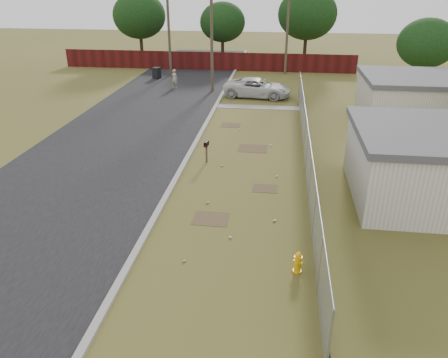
# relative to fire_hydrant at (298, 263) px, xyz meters

# --- Properties ---
(ground) EXTENTS (120.00, 120.00, 0.00)m
(ground) POSITION_rel_fire_hydrant_xyz_m (-2.51, 8.00, -0.36)
(ground) COLOR brown
(ground) RESTS_ON ground
(street) EXTENTS (15.10, 60.00, 0.12)m
(street) POSITION_rel_fire_hydrant_xyz_m (-9.27, 16.05, -0.34)
(street) COLOR black
(street) RESTS_ON ground
(chainlink_fence) EXTENTS (0.10, 27.06, 2.02)m
(chainlink_fence) POSITION_rel_fire_hydrant_xyz_m (0.61, 9.03, 0.44)
(chainlink_fence) COLOR gray
(chainlink_fence) RESTS_ON ground
(privacy_fence) EXTENTS (30.00, 0.12, 1.80)m
(privacy_fence) POSITION_rel_fire_hydrant_xyz_m (-8.51, 33.00, 0.54)
(privacy_fence) COLOR #4C1011
(privacy_fence) RESTS_ON ground
(utility_poles) EXTENTS (12.60, 8.24, 9.00)m
(utility_poles) POSITION_rel_fire_hydrant_xyz_m (-6.18, 28.67, 4.34)
(utility_poles) COLOR brown
(utility_poles) RESTS_ON ground
(houses) EXTENTS (9.30, 17.24, 3.10)m
(houses) POSITION_rel_fire_hydrant_xyz_m (7.19, 11.14, 1.20)
(houses) COLOR silver
(houses) RESTS_ON ground
(horizon_trees) EXTENTS (33.32, 31.94, 7.78)m
(horizon_trees) POSITION_rel_fire_hydrant_xyz_m (-1.67, 31.56, 4.27)
(horizon_trees) COLOR #302315
(horizon_trees) RESTS_ON ground
(fire_hydrant) EXTENTS (0.40, 0.40, 0.76)m
(fire_hydrant) POSITION_rel_fire_hydrant_xyz_m (0.00, 0.00, 0.00)
(fire_hydrant) COLOR #FCB40D
(fire_hydrant) RESTS_ON ground
(mailbox) EXTENTS (0.22, 0.50, 1.15)m
(mailbox) POSITION_rel_fire_hydrant_xyz_m (-4.43, 8.72, 0.56)
(mailbox) COLOR brown
(mailbox) RESTS_ON ground
(pickup_truck) EXTENTS (5.48, 3.00, 1.46)m
(pickup_truck) POSITION_rel_fire_hydrant_xyz_m (-2.68, 22.58, 0.37)
(pickup_truck) COLOR silver
(pickup_truck) RESTS_ON ground
(pedestrian) EXTENTS (0.69, 0.58, 1.60)m
(pedestrian) POSITION_rel_fire_hydrant_xyz_m (-9.87, 24.72, 0.44)
(pedestrian) COLOR tan
(pedestrian) RESTS_ON ground
(trash_bin) EXTENTS (0.84, 0.91, 1.03)m
(trash_bin) POSITION_rel_fire_hydrant_xyz_m (-12.44, 28.27, 0.17)
(trash_bin) COLOR black
(trash_bin) RESTS_ON ground
(scattered_litter) EXTENTS (3.06, 14.15, 0.07)m
(scattered_litter) POSITION_rel_fire_hydrant_xyz_m (-2.43, 6.29, -0.32)
(scattered_litter) COLOR beige
(scattered_litter) RESTS_ON ground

